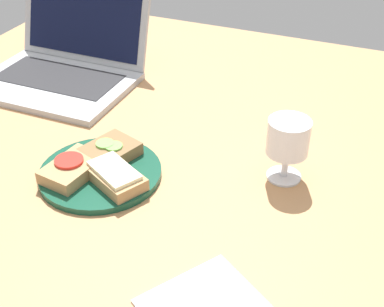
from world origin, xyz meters
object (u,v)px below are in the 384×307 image
object	(u,v)px
laptop	(64,61)
napkin	(204,307)
sandwich_with_cucumber	(110,151)
sandwich_with_tomato	(73,168)
wine_glass	(288,139)
plate	(100,173)
sandwich_with_cheese	(115,176)

from	to	relation	value
laptop	napkin	distance (cm)	76.52
sandwich_with_cucumber	sandwich_with_tomato	bearing A→B (deg)	-114.60
sandwich_with_cucumber	sandwich_with_tomato	xyz separation A→B (cm)	(-3.34, -7.29, 0.03)
wine_glass	sandwich_with_tomato	bearing A→B (deg)	-156.12
sandwich_with_tomato	wine_glass	bearing A→B (deg)	23.88
napkin	plate	bearing A→B (deg)	144.19
sandwich_with_cucumber	sandwich_with_cheese	xyz separation A→B (cm)	(4.69, -6.51, 0.12)
plate	sandwich_with_cucumber	distance (cm)	4.98
sandwich_with_cucumber	plate	bearing A→B (deg)	-84.17
plate	laptop	size ratio (longest dim) A/B	0.63
sandwich_with_tomato	sandwich_with_cheese	bearing A→B (deg)	5.59
napkin	sandwich_with_tomato	bearing A→B (deg)	151.09
sandwich_with_tomato	wine_glass	world-z (taller)	wine_glass
plate	wine_glass	distance (cm)	33.83
sandwich_with_cheese	napkin	distance (cm)	30.47
laptop	napkin	bearing A→B (deg)	-42.36
sandwich_with_cucumber	napkin	xyz separation A→B (cm)	(28.77, -25.02, -2.23)
sandwich_with_cucumber	sandwich_with_cheese	distance (cm)	8.02
sandwich_with_cheese	sandwich_with_tomato	bearing A→B (deg)	-174.41
sandwich_with_cucumber	laptop	bearing A→B (deg)	136.30
laptop	wine_glass	bearing A→B (deg)	-17.54
laptop	napkin	world-z (taller)	laptop
plate	sandwich_with_cheese	size ratio (longest dim) A/B	1.69
sandwich_with_tomato	napkin	distance (cm)	36.75
sandwich_with_tomato	plate	bearing A→B (deg)	35.21
sandwich_with_tomato	wine_glass	distance (cm)	37.97
plate	wine_glass	xyz separation A→B (cm)	(30.52, 12.51, 7.48)
laptop	sandwich_with_cucumber	bearing A→B (deg)	-43.70
wine_glass	laptop	distance (cm)	61.66
sandwich_with_cucumber	laptop	world-z (taller)	laptop
sandwich_with_tomato	laptop	world-z (taller)	laptop
sandwich_with_tomato	laptop	bearing A→B (deg)	125.81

